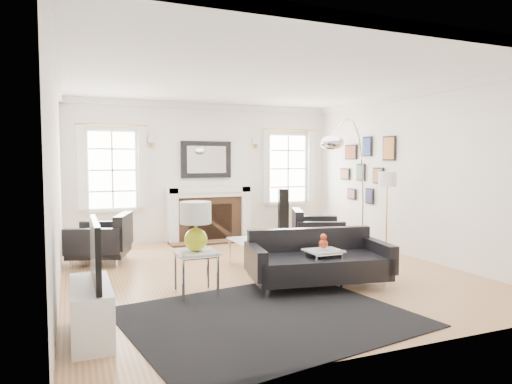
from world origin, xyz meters
name	(u,v)px	position (x,y,z in m)	size (l,w,h in m)	color
floor	(263,271)	(0.00, 0.00, 0.00)	(6.00, 6.00, 0.00)	#A56D45
back_wall	(206,172)	(0.00, 3.00, 1.40)	(5.50, 0.04, 2.80)	white
front_wall	(402,188)	(0.00, -3.00, 1.40)	(5.50, 0.04, 2.80)	white
left_wall	(57,180)	(-2.75, 0.00, 1.40)	(0.04, 6.00, 2.80)	white
right_wall	(413,174)	(2.75, 0.00, 1.40)	(0.04, 6.00, 2.80)	white
ceiling	(263,79)	(0.00, 0.00, 2.80)	(5.50, 6.00, 0.02)	white
crown_molding	(263,83)	(0.00, 0.00, 2.74)	(5.50, 6.00, 0.12)	white
fireplace	(209,214)	(0.00, 2.79, 0.54)	(1.70, 0.69, 1.11)	white
mantel_mirror	(206,160)	(0.00, 2.95, 1.65)	(1.05, 0.07, 0.75)	black
window_left	(112,170)	(-1.85, 2.95, 1.46)	(1.24, 0.15, 1.62)	white
window_right	(288,168)	(1.85, 2.95, 1.46)	(1.24, 0.15, 1.62)	white
gallery_wall	(366,166)	(2.72, 1.30, 1.53)	(0.04, 1.73, 1.29)	black
tv_unit	(92,303)	(-2.44, -1.70, 0.33)	(0.35, 1.00, 1.09)	white
area_rug	(267,317)	(-0.73, -1.83, 0.01)	(2.80, 2.33, 0.01)	black
sofa	(317,261)	(0.36, -0.96, 0.32)	(1.92, 1.12, 0.59)	black
armchair_left	(104,241)	(-2.13, 1.46, 0.36)	(1.10, 1.17, 0.65)	black
armchair_right	(314,233)	(1.41, 0.97, 0.35)	(1.11, 1.17, 0.63)	black
coffee_table	(267,242)	(0.14, 0.18, 0.40)	(0.97, 0.97, 0.43)	silver
side_table_left	(196,260)	(-1.22, -0.80, 0.44)	(0.50, 0.50, 0.54)	silver
nesting_table	(323,259)	(0.38, -1.08, 0.38)	(0.45, 0.38, 0.49)	silver
gourd_lamp	(196,223)	(-1.22, -0.80, 0.89)	(0.37, 0.37, 0.60)	#B6C018
orange_vase	(323,242)	(0.38, -1.08, 0.60)	(0.12, 0.12, 0.19)	#B33417
arc_floor_lamp	(349,182)	(1.51, 0.03, 1.29)	(1.68, 1.56, 2.38)	silver
stick_floor_lamp	(387,184)	(2.20, -0.02, 1.26)	(0.29, 0.29, 1.45)	#BE9142
speaker_tower	(283,213)	(1.61, 2.65, 0.51)	(0.21, 0.21, 1.03)	black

